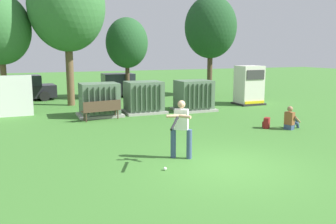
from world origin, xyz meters
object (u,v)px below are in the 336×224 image
(transformer_mid_east, at_px, (194,96))
(sports_ball, at_px, (165,169))
(backpack, at_px, (266,123))
(batter, at_px, (181,126))
(transformer_west, at_px, (99,100))
(park_bench, at_px, (102,109))
(parked_car_left_of_center, at_px, (117,86))
(parked_car_leftmost, at_px, (21,89))
(transformer_mid_west, at_px, (144,98))
(generator_enclosure, at_px, (249,85))
(seated_spectator, at_px, (291,120))

(transformer_mid_east, distance_m, sports_ball, 9.76)
(backpack, bearing_deg, batter, -153.87)
(transformer_west, xyz_separation_m, backpack, (5.81, -5.38, -0.57))
(transformer_mid_east, distance_m, batter, 8.64)
(park_bench, distance_m, parked_car_left_of_center, 8.58)
(parked_car_leftmost, relative_size, parked_car_left_of_center, 1.03)
(transformer_west, bearing_deg, backpack, -42.80)
(parked_car_leftmost, bearing_deg, park_bench, -68.14)
(park_bench, height_order, parked_car_left_of_center, parked_car_left_of_center)
(transformer_mid_west, bearing_deg, transformer_west, -177.54)
(transformer_mid_east, height_order, generator_enclosure, generator_enclosure)
(generator_enclosure, height_order, seated_spectator, generator_enclosure)
(sports_ball, bearing_deg, batter, 43.67)
(transformer_mid_east, xyz_separation_m, park_bench, (-5.13, -0.82, -0.25))
(batter, bearing_deg, seated_spectator, 18.49)
(sports_ball, bearing_deg, backpack, 29.07)
(sports_ball, relative_size, seated_spectator, 0.09)
(backpack, bearing_deg, seated_spectator, -32.64)
(park_bench, xyz_separation_m, seated_spectator, (6.75, -4.78, -0.16))
(transformer_mid_west, relative_size, park_bench, 1.14)
(sports_ball, xyz_separation_m, seated_spectator, (6.64, 2.73, 0.33))
(transformer_west, xyz_separation_m, transformer_mid_east, (5.00, -0.29, 0.00))
(transformer_west, relative_size, backpack, 4.77)
(transformer_mid_west, distance_m, generator_enclosure, 6.74)
(transformer_west, relative_size, generator_enclosure, 0.91)
(seated_spectator, height_order, parked_car_leftmost, parked_car_leftmost)
(generator_enclosure, distance_m, backpack, 6.74)
(transformer_mid_west, xyz_separation_m, batter, (-1.52, -7.95, 0.19))
(transformer_mid_west, xyz_separation_m, generator_enclosure, (6.72, 0.36, 0.35))
(transformer_mid_west, xyz_separation_m, transformer_mid_east, (2.69, -0.39, 0.00))
(transformer_mid_west, height_order, parked_car_leftmost, same)
(park_bench, relative_size, sports_ball, 20.45)
(seated_spectator, bearing_deg, transformer_west, 138.28)
(seated_spectator, height_order, parked_car_left_of_center, parked_car_left_of_center)
(transformer_mid_east, height_order, seated_spectator, transformer_mid_east)
(park_bench, relative_size, batter, 1.06)
(backpack, height_order, parked_car_left_of_center, parked_car_left_of_center)
(transformer_west, bearing_deg, transformer_mid_east, -3.37)
(backpack, bearing_deg, sports_ball, -150.93)
(seated_spectator, bearing_deg, parked_car_left_of_center, 107.19)
(seated_spectator, bearing_deg, parked_car_leftmost, 127.46)
(transformer_mid_west, height_order, transformer_mid_east, same)
(sports_ball, bearing_deg, parked_car_left_of_center, 80.37)
(parked_car_left_of_center, bearing_deg, transformer_mid_east, -71.99)
(sports_ball, bearing_deg, transformer_mid_west, 75.00)
(batter, xyz_separation_m, seated_spectator, (5.82, 1.95, -0.60))
(park_bench, distance_m, seated_spectator, 8.28)
(transformer_mid_east, xyz_separation_m, sports_ball, (-5.02, -8.34, -0.74))
(transformer_west, relative_size, seated_spectator, 2.18)
(batter, distance_m, parked_car_left_of_center, 14.96)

